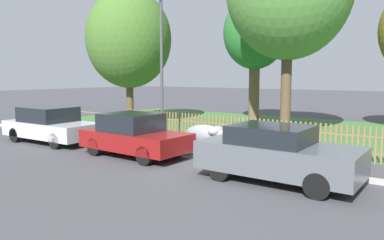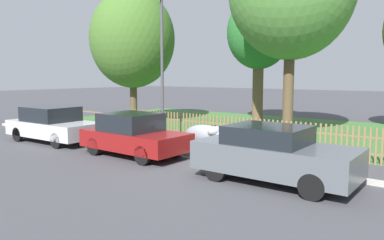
{
  "view_description": "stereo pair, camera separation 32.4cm",
  "coord_description": "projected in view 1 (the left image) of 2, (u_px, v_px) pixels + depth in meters",
  "views": [
    {
      "loc": [
        5.9,
        -9.96,
        2.69
      ],
      "look_at": [
        -1.83,
        0.83,
        1.1
      ],
      "focal_mm": 35.0,
      "sensor_mm": 36.0,
      "label": 1
    },
    {
      "loc": [
        6.16,
        -9.77,
        2.69
      ],
      "look_at": [
        -1.83,
        0.83,
        1.1
      ],
      "focal_mm": 35.0,
      "sensor_mm": 36.0,
      "label": 2
    }
  ],
  "objects": [
    {
      "name": "parked_car_black_saloon",
      "position": [
        134.0,
        135.0,
        12.5
      ],
      "size": [
        3.77,
        1.81,
        1.43
      ],
      "rotation": [
        0.0,
        0.0,
        -0.02
      ],
      "color": "maroon",
      "rests_on": "ground"
    },
    {
      "name": "park_fence",
      "position": [
        258.0,
        134.0,
        13.63
      ],
      "size": [
        28.06,
        0.05,
        1.14
      ],
      "color": "olive",
      "rests_on": "ground"
    },
    {
      "name": "tree_nearest_kerb",
      "position": [
        129.0,
        39.0,
        20.67
      ],
      "size": [
        4.7,
        4.7,
        7.39
      ],
      "color": "brown",
      "rests_on": "ground"
    },
    {
      "name": "parked_car_silver_hatchback",
      "position": [
        51.0,
        125.0,
        15.06
      ],
      "size": [
        4.2,
        1.96,
        1.43
      ],
      "rotation": [
        0.0,
        0.0,
        0.04
      ],
      "color": "#BCBCC1",
      "rests_on": "ground"
    },
    {
      "name": "ground_plane",
      "position": [
        224.0,
        161.0,
        11.77
      ],
      "size": [
        120.0,
        120.0,
        0.0
      ],
      "primitive_type": "plane",
      "color": "#424247"
    },
    {
      "name": "tree_behind_motorcycle",
      "position": [
        255.0,
        34.0,
        21.0
      ],
      "size": [
        3.58,
        3.58,
        7.15
      ],
      "color": "brown",
      "rests_on": "ground"
    },
    {
      "name": "grass_strip",
      "position": [
        306.0,
        131.0,
        18.04
      ],
      "size": [
        28.06,
        10.78,
        0.01
      ],
      "primitive_type": "cube",
      "color": "#3D7033",
      "rests_on": "ground"
    },
    {
      "name": "parked_car_navy_estate",
      "position": [
        277.0,
        153.0,
        9.46
      ],
      "size": [
        4.01,
        1.79,
        1.43
      ],
      "rotation": [
        0.0,
        0.0,
        -0.0
      ],
      "color": "#51565B",
      "rests_on": "ground"
    },
    {
      "name": "street_lamp",
      "position": [
        160.0,
        50.0,
        13.59
      ],
      "size": [
        0.2,
        0.79,
        5.75
      ],
      "color": "#47474C",
      "rests_on": "ground"
    },
    {
      "name": "covered_motorcycle",
      "position": [
        207.0,
        136.0,
        12.88
      ],
      "size": [
        1.97,
        0.78,
        0.99
      ],
      "rotation": [
        0.0,
        0.0,
        -0.08
      ],
      "color": "black",
      "rests_on": "ground"
    },
    {
      "name": "kerb_stone",
      "position": [
        226.0,
        159.0,
        11.85
      ],
      "size": [
        28.06,
        0.2,
        0.12
      ],
      "primitive_type": "cube",
      "color": "#B2ADA3",
      "rests_on": "ground"
    }
  ]
}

